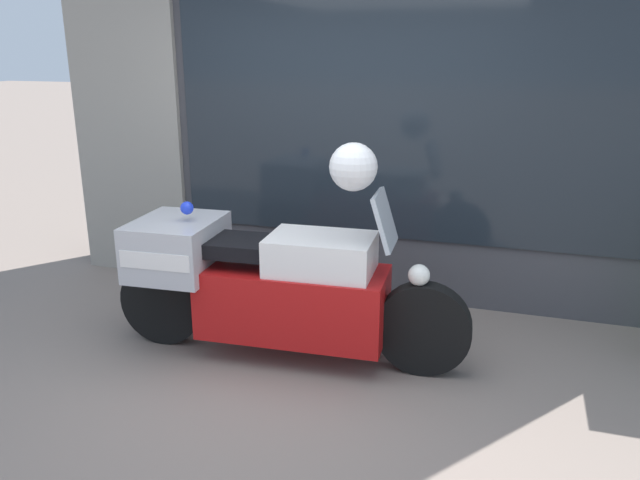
# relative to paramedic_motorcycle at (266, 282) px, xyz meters

# --- Properties ---
(ground_plane) EXTENTS (60.00, 60.00, 0.00)m
(ground_plane) POSITION_rel_paramedic_motorcycle_xyz_m (0.29, -0.57, -0.53)
(ground_plane) COLOR gray
(shop_building) EXTENTS (5.26, 0.55, 4.13)m
(shop_building) POSITION_rel_paramedic_motorcycle_xyz_m (-0.14, 1.43, 1.54)
(shop_building) COLOR #424247
(shop_building) RESTS_ON ground
(window_display) EXTENTS (3.75, 0.30, 1.93)m
(window_display) POSITION_rel_paramedic_motorcycle_xyz_m (0.74, 1.46, -0.07)
(window_display) COLOR slate
(window_display) RESTS_ON ground
(paramedic_motorcycle) EXTENTS (2.47, 0.69, 1.19)m
(paramedic_motorcycle) POSITION_rel_paramedic_motorcycle_xyz_m (0.00, 0.00, 0.00)
(paramedic_motorcycle) COLOR black
(paramedic_motorcycle) RESTS_ON ground
(white_helmet) EXTENTS (0.30, 0.30, 0.30)m
(white_helmet) POSITION_rel_paramedic_motorcycle_xyz_m (0.59, 0.03, 0.81)
(white_helmet) COLOR white
(white_helmet) RESTS_ON paramedic_motorcycle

